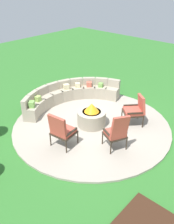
{
  "coord_description": "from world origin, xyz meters",
  "views": [
    {
      "loc": [
        -5.07,
        -4.38,
        4.39
      ],
      "look_at": [
        0.0,
        0.2,
        0.45
      ],
      "focal_mm": 38.74,
      "sensor_mm": 36.0,
      "label": 1
    }
  ],
  "objects_px": {
    "curved_stone_bench": "(69,95)",
    "lounge_chair_front_right": "(117,132)",
    "lounge_chair_front_left": "(62,130)",
    "fire_pit": "(92,116)",
    "lounge_chair_back_left": "(136,109)"
  },
  "relations": [
    {
      "from": "lounge_chair_front_right",
      "to": "lounge_chair_front_left",
      "type": "bearing_deg",
      "value": 151.76
    },
    {
      "from": "curved_stone_bench",
      "to": "lounge_chair_back_left",
      "type": "relative_size",
      "value": 3.61
    },
    {
      "from": "curved_stone_bench",
      "to": "lounge_chair_front_left",
      "type": "relative_size",
      "value": 3.4
    },
    {
      "from": "curved_stone_bench",
      "to": "lounge_chair_front_left",
      "type": "distance_m",
      "value": 2.69
    },
    {
      "from": "curved_stone_bench",
      "to": "lounge_chair_front_left",
      "type": "height_order",
      "value": "lounge_chair_front_left"
    },
    {
      "from": "lounge_chair_front_left",
      "to": "lounge_chair_back_left",
      "type": "xyz_separation_m",
      "value": [
        2.43,
        -0.87,
        -0.03
      ]
    },
    {
      "from": "lounge_chair_front_right",
      "to": "lounge_chair_back_left",
      "type": "xyz_separation_m",
      "value": [
        1.5,
        0.34,
        -0.05
      ]
    },
    {
      "from": "lounge_chair_front_left",
      "to": "fire_pit",
      "type": "bearing_deg",
      "value": 87.6
    },
    {
      "from": "fire_pit",
      "to": "lounge_chair_front_right",
      "type": "xyz_separation_m",
      "value": [
        -0.49,
        -1.34,
        0.27
      ]
    },
    {
      "from": "lounge_chair_front_left",
      "to": "curved_stone_bench",
      "type": "bearing_deg",
      "value": 123.66
    },
    {
      "from": "curved_stone_bench",
      "to": "lounge_chair_front_right",
      "type": "height_order",
      "value": "lounge_chair_front_right"
    },
    {
      "from": "fire_pit",
      "to": "lounge_chair_front_left",
      "type": "bearing_deg",
      "value": -174.67
    },
    {
      "from": "fire_pit",
      "to": "curved_stone_bench",
      "type": "xyz_separation_m",
      "value": [
        0.59,
        1.64,
        0.01
      ]
    },
    {
      "from": "lounge_chair_front_left",
      "to": "lounge_chair_front_right",
      "type": "height_order",
      "value": "lounge_chair_front_right"
    },
    {
      "from": "lounge_chair_front_left",
      "to": "lounge_chair_back_left",
      "type": "relative_size",
      "value": 1.06
    }
  ]
}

